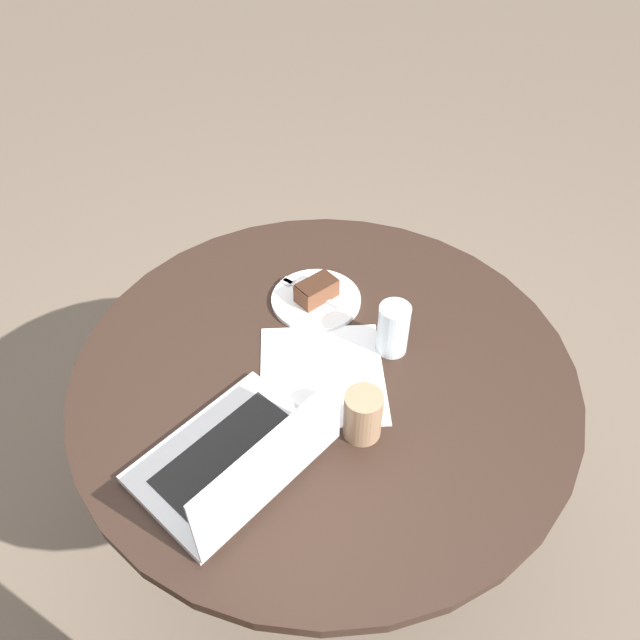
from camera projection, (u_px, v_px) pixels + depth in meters
name	position (u px, v px, depth m)	size (l,w,h in m)	color
ground_plane	(323.00, 531.00, 1.92)	(12.00, 12.00, 0.00)	#6B5B4C
dining_table	(324.00, 405.00, 1.48)	(1.11, 1.11, 0.77)	black
paper_document	(322.00, 374.00, 1.36)	(0.35, 0.34, 0.00)	white
plate	(316.00, 300.00, 1.53)	(0.22, 0.22, 0.01)	white
cake_slice	(317.00, 290.00, 1.50)	(0.11, 0.11, 0.05)	brown
fork	(305.00, 290.00, 1.54)	(0.09, 0.16, 0.00)	silver
coffee_glass	(363.00, 415.00, 1.22)	(0.08, 0.08, 0.11)	#997556
water_glass	(393.00, 329.00, 1.38)	(0.07, 0.07, 0.13)	silver
laptop	(239.00, 459.00, 1.17)	(0.43, 0.39, 0.21)	silver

